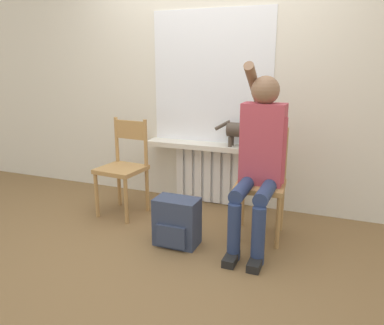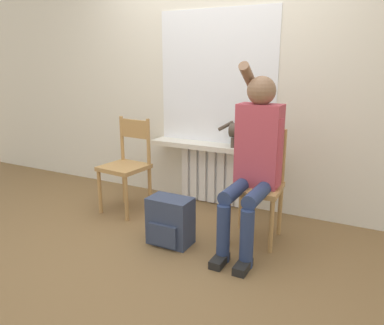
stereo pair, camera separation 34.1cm
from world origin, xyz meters
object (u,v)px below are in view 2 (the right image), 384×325
Objects in this scene: person at (255,154)px; cat at (244,132)px; chair_left at (127,164)px; chair_right at (258,184)px; backpack at (170,221)px.

person is 3.25× the size of cat.
person is at bearing 0.25° from chair_left.
chair_left and chair_right have the same top height.
person is at bearing -62.74° from cat.
backpack is at bearing -24.90° from chair_left.
cat is (-0.31, 0.49, 0.32)m from chair_right.
person is (0.00, -0.11, 0.27)m from chair_right.
person reaches higher than backpack.
backpack is at bearing -106.36° from cat.
person is 0.68m from cat.
chair_right reaches higher than backpack.
cat is 1.14m from backpack.
cat reaches higher than backpack.
chair_left is 2.35× the size of backpack.
cat is (1.01, 0.49, 0.32)m from chair_left.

